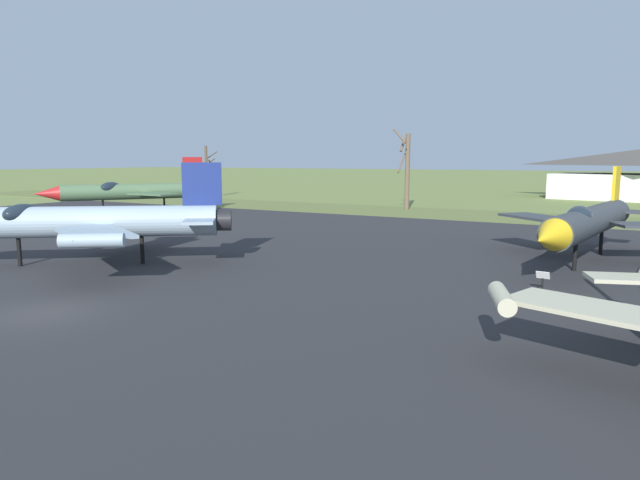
{
  "coord_description": "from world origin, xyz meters",
  "views": [
    {
      "loc": [
        19.1,
        -12.44,
        5.75
      ],
      "look_at": [
        4.81,
        12.55,
        1.58
      ],
      "focal_mm": 31.31,
      "sensor_mm": 36.0,
      "label": 1
    }
  ],
  "objects_px": {
    "jet_fighter_front_left": "(72,221)",
    "info_placard_front_right": "(543,280)",
    "jet_fighter_rear_left": "(129,191)",
    "info_placard_rear_left": "(37,212)",
    "jet_fighter_front_right": "(588,222)"
  },
  "relations": [
    {
      "from": "info_placard_front_right",
      "to": "info_placard_rear_left",
      "type": "distance_m",
      "value": 48.92
    },
    {
      "from": "jet_fighter_rear_left",
      "to": "info_placard_rear_left",
      "type": "bearing_deg",
      "value": -121.37
    },
    {
      "from": "jet_fighter_front_right",
      "to": "info_placard_front_right",
      "type": "distance_m",
      "value": 8.57
    },
    {
      "from": "info_placard_front_right",
      "to": "jet_fighter_rear_left",
      "type": "relative_size",
      "value": 0.06
    },
    {
      "from": "jet_fighter_front_right",
      "to": "info_placard_front_right",
      "type": "xyz_separation_m",
      "value": [
        -1.05,
        -8.31,
        -1.78
      ]
    },
    {
      "from": "jet_fighter_rear_left",
      "to": "info_placard_rear_left",
      "type": "height_order",
      "value": "jet_fighter_rear_left"
    },
    {
      "from": "jet_fighter_front_left",
      "to": "jet_fighter_front_right",
      "type": "height_order",
      "value": "jet_fighter_front_left"
    },
    {
      "from": "jet_fighter_front_left",
      "to": "info_placard_rear_left",
      "type": "relative_size",
      "value": 17.7
    },
    {
      "from": "jet_fighter_front_right",
      "to": "info_placard_rear_left",
      "type": "relative_size",
      "value": 19.47
    },
    {
      "from": "jet_fighter_rear_left",
      "to": "info_placard_rear_left",
      "type": "distance_m",
      "value": 9.06
    },
    {
      "from": "jet_fighter_front_left",
      "to": "info_placard_front_right",
      "type": "xyz_separation_m",
      "value": [
        23.07,
        5.94,
        -1.84
      ]
    },
    {
      "from": "jet_fighter_front_left",
      "to": "info_placard_front_right",
      "type": "height_order",
      "value": "jet_fighter_front_left"
    },
    {
      "from": "jet_fighter_front_left",
      "to": "info_placard_rear_left",
      "type": "bearing_deg",
      "value": 150.11
    },
    {
      "from": "jet_fighter_front_right",
      "to": "jet_fighter_front_left",
      "type": "bearing_deg",
      "value": -149.43
    },
    {
      "from": "jet_fighter_front_left",
      "to": "info_placard_rear_left",
      "type": "height_order",
      "value": "jet_fighter_front_left"
    }
  ]
}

